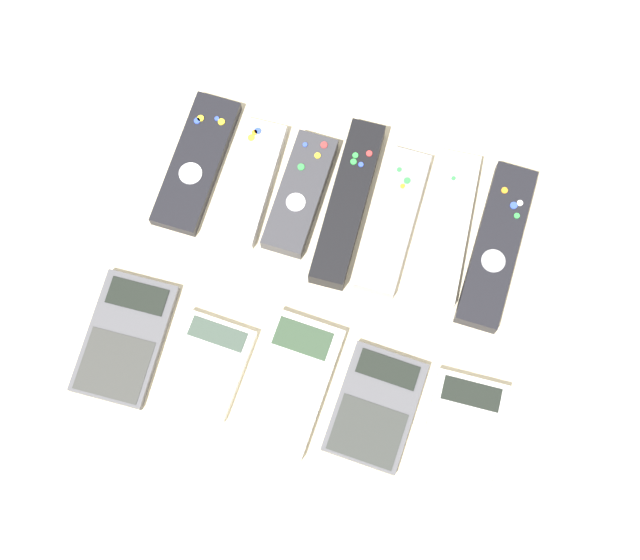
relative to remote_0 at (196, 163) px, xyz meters
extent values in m
plane|color=beige|center=(0.19, -0.14, -0.01)|extent=(3.00, 3.00, 0.00)
cube|color=black|center=(0.00, 0.00, 0.00)|extent=(0.06, 0.18, 0.02)
cylinder|color=silver|center=(0.00, -0.02, 0.01)|extent=(0.03, 0.03, 0.00)
cylinder|color=yellow|center=(0.02, 0.06, 0.01)|extent=(0.01, 0.01, 0.00)
cylinder|color=yellow|center=(-0.01, 0.06, 0.01)|extent=(0.01, 0.01, 0.00)
cylinder|color=blue|center=(0.01, 0.06, 0.01)|extent=(0.01, 0.01, 0.00)
cylinder|color=blue|center=(-0.01, 0.05, 0.01)|extent=(0.01, 0.01, 0.00)
cube|color=silver|center=(0.07, -0.01, 0.00)|extent=(0.06, 0.16, 0.02)
cylinder|color=#99999E|center=(0.07, -0.01, 0.01)|extent=(0.02, 0.02, 0.00)
cylinder|color=silver|center=(0.08, 0.04, 0.01)|extent=(0.01, 0.01, 0.00)
cylinder|color=blue|center=(0.06, 0.06, 0.01)|extent=(0.01, 0.01, 0.00)
cylinder|color=orange|center=(0.06, 0.06, 0.01)|extent=(0.01, 0.01, 0.00)
cylinder|color=yellow|center=(0.06, 0.05, 0.01)|extent=(0.01, 0.01, 0.00)
cube|color=#333338|center=(0.14, -0.01, 0.00)|extent=(0.06, 0.16, 0.02)
cylinder|color=silver|center=(0.14, -0.02, 0.01)|extent=(0.02, 0.02, 0.00)
cylinder|color=green|center=(0.13, 0.02, 0.01)|extent=(0.01, 0.01, 0.00)
cylinder|color=yellow|center=(0.15, 0.04, 0.01)|extent=(0.01, 0.01, 0.00)
cylinder|color=red|center=(0.15, 0.06, 0.01)|extent=(0.01, 0.01, 0.00)
cylinder|color=blue|center=(0.13, 0.05, 0.01)|extent=(0.01, 0.01, 0.00)
cube|color=black|center=(0.20, 0.00, 0.01)|extent=(0.05, 0.21, 0.03)
cylinder|color=green|center=(0.19, 0.05, 0.02)|extent=(0.01, 0.01, 0.00)
cylinder|color=blue|center=(0.20, 0.04, 0.02)|extent=(0.01, 0.01, 0.00)
cylinder|color=green|center=(0.19, 0.05, 0.02)|extent=(0.01, 0.01, 0.00)
cylinder|color=red|center=(0.21, 0.06, 0.02)|extent=(0.01, 0.01, 0.00)
cube|color=gray|center=(0.26, -0.01, 0.00)|extent=(0.05, 0.19, 0.02)
cylinder|color=green|center=(0.25, 0.05, 0.01)|extent=(0.01, 0.01, 0.00)
cylinder|color=green|center=(0.26, 0.04, 0.01)|extent=(0.01, 0.01, 0.00)
cylinder|color=orange|center=(0.26, 0.03, 0.01)|extent=(0.01, 0.01, 0.00)
cube|color=white|center=(0.32, 0.00, 0.00)|extent=(0.06, 0.20, 0.02)
cylinder|color=silver|center=(0.32, -0.01, 0.02)|extent=(0.03, 0.03, 0.00)
cylinder|color=silver|center=(0.32, 0.06, 0.02)|extent=(0.01, 0.01, 0.00)
cylinder|color=green|center=(0.32, 0.06, 0.02)|extent=(0.01, 0.01, 0.00)
cube|color=black|center=(0.39, -0.01, 0.00)|extent=(0.06, 0.21, 0.02)
cylinder|color=#99999E|center=(0.39, -0.03, 0.01)|extent=(0.03, 0.03, 0.00)
cylinder|color=orange|center=(0.38, 0.06, 0.02)|extent=(0.01, 0.01, 0.00)
cylinder|color=blue|center=(0.39, 0.04, 0.02)|extent=(0.01, 0.01, 0.00)
cylinder|color=green|center=(0.40, 0.03, 0.02)|extent=(0.01, 0.01, 0.00)
cylinder|color=silver|center=(0.40, 0.05, 0.02)|extent=(0.01, 0.01, 0.00)
cube|color=#4C4C51|center=(-0.01, -0.24, 0.00)|extent=(0.09, 0.15, 0.01)
cube|color=black|center=(-0.01, -0.19, 0.00)|extent=(0.07, 0.03, 0.00)
cube|color=#353633|center=(-0.01, -0.27, 0.00)|extent=(0.08, 0.08, 0.00)
cube|color=silver|center=(0.09, -0.24, 0.00)|extent=(0.09, 0.12, 0.01)
cube|color=#38473D|center=(0.09, -0.20, 0.01)|extent=(0.07, 0.03, 0.00)
cube|color=#98A885|center=(0.09, -0.27, 0.01)|extent=(0.08, 0.06, 0.00)
cube|color=silver|center=(0.19, -0.24, 0.00)|extent=(0.09, 0.16, 0.02)
cube|color=#2D422D|center=(0.19, -0.18, 0.01)|extent=(0.07, 0.04, 0.00)
cube|color=#9D96AE|center=(0.19, -0.27, 0.01)|extent=(0.08, 0.08, 0.00)
cube|color=#4C4C51|center=(0.29, -0.24, 0.00)|extent=(0.10, 0.14, 0.01)
cube|color=black|center=(0.30, -0.19, 0.01)|extent=(0.07, 0.03, 0.00)
cube|color=#2F322F|center=(0.29, -0.27, 0.01)|extent=(0.08, 0.07, 0.00)
cube|color=silver|center=(0.40, -0.24, 0.00)|extent=(0.09, 0.13, 0.02)
cube|color=black|center=(0.40, -0.19, 0.01)|extent=(0.07, 0.03, 0.00)
cube|color=#7B959F|center=(0.40, -0.27, 0.01)|extent=(0.08, 0.07, 0.00)
camera|label=1|loc=(0.27, -0.40, 1.03)|focal=50.00mm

